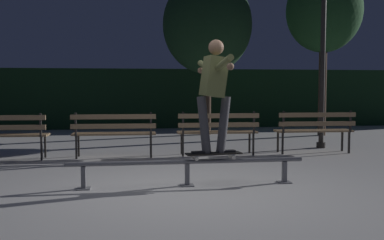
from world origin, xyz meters
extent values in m
plane|color=#ADAAA8|center=(0.00, 0.00, 0.00)|extent=(90.00, 90.00, 0.00)
cube|color=black|center=(0.00, 9.59, 0.98)|extent=(24.00, 1.20, 1.97)
cylinder|color=slate|center=(0.00, 0.25, 0.33)|extent=(3.29, 0.06, 0.06)
cube|color=slate|center=(-1.40, 0.25, 0.15)|extent=(0.06, 0.06, 0.30)
cube|color=slate|center=(-1.40, 0.25, 0.01)|extent=(0.18, 0.18, 0.01)
cube|color=slate|center=(0.00, 0.25, 0.15)|extent=(0.06, 0.06, 0.30)
cube|color=slate|center=(0.00, 0.25, 0.01)|extent=(0.18, 0.18, 0.01)
cube|color=slate|center=(1.40, 0.25, 0.15)|extent=(0.06, 0.06, 0.30)
cube|color=slate|center=(1.40, 0.25, 0.01)|extent=(0.18, 0.18, 0.01)
cube|color=black|center=(0.37, 0.25, 0.44)|extent=(0.80, 0.29, 0.02)
cube|color=black|center=(0.37, 0.25, 0.45)|extent=(0.78, 0.28, 0.00)
cube|color=#9E9EA3|center=(0.63, 0.28, 0.42)|extent=(0.07, 0.17, 0.02)
cube|color=#9E9EA3|center=(0.11, 0.22, 0.42)|extent=(0.07, 0.17, 0.02)
cylinder|color=beige|center=(0.64, 0.20, 0.39)|extent=(0.06, 0.04, 0.05)
cylinder|color=beige|center=(0.62, 0.36, 0.39)|extent=(0.06, 0.04, 0.05)
cylinder|color=beige|center=(0.12, 0.14, 0.39)|extent=(0.06, 0.04, 0.05)
cylinder|color=beige|center=(0.10, 0.29, 0.39)|extent=(0.06, 0.04, 0.05)
cube|color=black|center=(0.55, 0.27, 0.46)|extent=(0.27, 0.13, 0.03)
cube|color=black|center=(0.19, 0.23, 0.46)|extent=(0.27, 0.13, 0.03)
cylinder|color=#333338|center=(0.51, 0.26, 0.84)|extent=(0.22, 0.15, 0.79)
cylinder|color=#333338|center=(0.23, 0.23, 0.84)|extent=(0.22, 0.15, 0.79)
cube|color=brown|center=(0.37, 0.25, 1.50)|extent=(0.37, 0.40, 0.57)
cylinder|color=brown|center=(0.41, -0.13, 1.66)|extent=(0.15, 0.61, 0.21)
cylinder|color=brown|center=(0.33, 0.62, 1.66)|extent=(0.15, 0.61, 0.21)
sphere|color=brown|center=(0.45, -0.41, 1.61)|extent=(0.09, 0.09, 0.09)
sphere|color=brown|center=(0.29, 0.90, 1.61)|extent=(0.09, 0.09, 0.09)
sphere|color=brown|center=(0.40, 0.25, 1.90)|extent=(0.21, 0.21, 0.21)
cube|color=#282623|center=(-2.38, 3.12, 0.22)|extent=(0.04, 0.04, 0.44)
cube|color=#282623|center=(-2.39, 2.80, 0.22)|extent=(0.04, 0.04, 0.44)
cube|color=#282623|center=(-2.39, 2.76, 0.66)|extent=(0.04, 0.04, 0.44)
cube|color=#937551|center=(-3.08, 3.13, 0.46)|extent=(1.60, 0.15, 0.04)
cube|color=#937551|center=(-3.09, 2.99, 0.46)|extent=(1.60, 0.15, 0.04)
cube|color=#937551|center=(-3.09, 2.85, 0.46)|extent=(1.60, 0.15, 0.04)
cube|color=#937551|center=(-3.09, 2.78, 0.62)|extent=(1.60, 0.09, 0.09)
cube|color=#937551|center=(-3.09, 2.78, 0.80)|extent=(1.60, 0.09, 0.09)
cube|color=#282623|center=(-0.34, 3.12, 0.22)|extent=(0.04, 0.04, 0.44)
cube|color=#282623|center=(-0.35, 2.80, 0.22)|extent=(0.04, 0.04, 0.44)
cube|color=#282623|center=(-0.36, 2.76, 0.66)|extent=(0.04, 0.04, 0.44)
cube|color=#282623|center=(-1.75, 3.17, 0.22)|extent=(0.04, 0.04, 0.44)
cube|color=#282623|center=(-1.76, 2.85, 0.22)|extent=(0.04, 0.04, 0.44)
cube|color=#282623|center=(-1.76, 2.81, 0.66)|extent=(0.04, 0.04, 0.44)
cube|color=#937551|center=(-1.05, 3.13, 0.46)|extent=(1.60, 0.15, 0.04)
cube|color=#937551|center=(-1.05, 2.99, 0.46)|extent=(1.60, 0.15, 0.04)
cube|color=#937551|center=(-1.06, 2.85, 0.46)|extent=(1.60, 0.15, 0.04)
cube|color=#937551|center=(-1.06, 2.78, 0.62)|extent=(1.60, 0.09, 0.09)
cube|color=#937551|center=(-1.06, 2.78, 0.80)|extent=(1.60, 0.09, 0.09)
cube|color=#282623|center=(1.69, 3.12, 0.22)|extent=(0.04, 0.04, 0.44)
cube|color=#282623|center=(1.68, 2.80, 0.22)|extent=(0.04, 0.04, 0.44)
cube|color=#282623|center=(1.68, 2.76, 0.66)|extent=(0.04, 0.04, 0.44)
cube|color=#282623|center=(0.28, 3.17, 0.22)|extent=(0.04, 0.04, 0.44)
cube|color=#282623|center=(0.27, 2.85, 0.22)|extent=(0.04, 0.04, 0.44)
cube|color=#282623|center=(0.27, 2.81, 0.66)|extent=(0.04, 0.04, 0.44)
cube|color=#937551|center=(0.99, 3.13, 0.46)|extent=(1.60, 0.15, 0.04)
cube|color=#937551|center=(0.98, 2.99, 0.46)|extent=(1.60, 0.15, 0.04)
cube|color=#937551|center=(0.98, 2.85, 0.46)|extent=(1.60, 0.15, 0.04)
cube|color=#937551|center=(0.97, 2.78, 0.62)|extent=(1.60, 0.09, 0.09)
cube|color=#937551|center=(0.97, 2.78, 0.80)|extent=(1.60, 0.09, 0.09)
cube|color=#282623|center=(3.72, 3.12, 0.22)|extent=(0.04, 0.04, 0.44)
cube|color=#282623|center=(3.71, 2.80, 0.22)|extent=(0.04, 0.04, 0.44)
cube|color=#282623|center=(3.71, 2.76, 0.66)|extent=(0.04, 0.04, 0.44)
cube|color=#282623|center=(2.32, 3.17, 0.22)|extent=(0.04, 0.04, 0.44)
cube|color=#282623|center=(2.30, 2.85, 0.22)|extent=(0.04, 0.04, 0.44)
cube|color=#282623|center=(2.30, 2.81, 0.66)|extent=(0.04, 0.04, 0.44)
cube|color=#937551|center=(3.02, 3.13, 0.46)|extent=(1.60, 0.15, 0.04)
cube|color=#937551|center=(3.01, 2.99, 0.46)|extent=(1.60, 0.15, 0.04)
cube|color=#937551|center=(3.01, 2.85, 0.46)|extent=(1.60, 0.15, 0.04)
cube|color=#937551|center=(3.01, 2.78, 0.62)|extent=(1.60, 0.09, 0.09)
cube|color=#937551|center=(3.01, 2.78, 0.80)|extent=(1.60, 0.09, 0.09)
cylinder|color=#3D2D23|center=(4.65, 6.20, 1.30)|extent=(0.22, 0.22, 2.59)
ellipsoid|color=#193D1E|center=(4.65, 6.20, 3.48)|extent=(2.08, 2.08, 2.29)
cylinder|color=#3D2D23|center=(1.49, 6.90, 1.03)|extent=(0.22, 0.22, 2.05)
ellipsoid|color=black|center=(1.49, 6.90, 3.13)|extent=(2.53, 2.53, 2.78)
cylinder|color=#282623|center=(3.51, 3.69, 1.80)|extent=(0.11, 0.11, 3.60)
cylinder|color=#282623|center=(3.51, 3.69, 0.06)|extent=(0.20, 0.20, 0.12)
camera|label=1|loc=(-0.83, -5.83, 1.35)|focal=42.17mm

